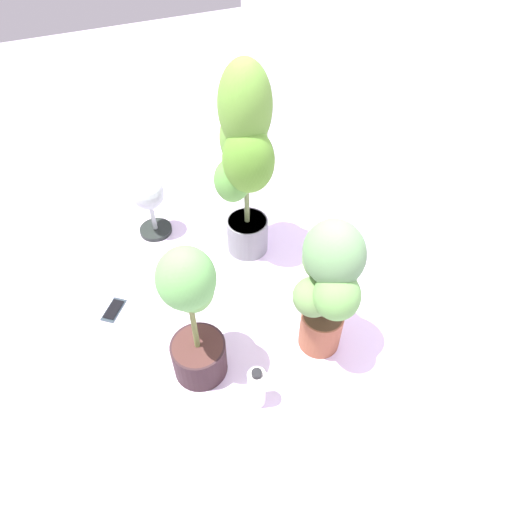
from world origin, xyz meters
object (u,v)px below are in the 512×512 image
nutrient_bottle (257,388)px  potted_plant_back_left (245,153)px  cell_phone (114,310)px  floor_fan (149,199)px  potted_plant_front_right (192,310)px  potted_plant_back_right (328,282)px

nutrient_bottle → potted_plant_back_left: bearing=159.3°
cell_phone → floor_fan: size_ratio=0.44×
potted_plant_front_right → potted_plant_back_left: bearing=141.1°
potted_plant_back_left → floor_fan: bearing=-128.4°
potted_plant_front_right → nutrient_bottle: 0.41m
potted_plant_front_right → potted_plant_back_left: (-0.58, 0.47, 0.22)m
floor_fan → cell_phone: bearing=26.0°
potted_plant_front_right → floor_fan: size_ratio=2.01×
potted_plant_back_left → cell_phone: potted_plant_back_left is taller
potted_plant_back_left → floor_fan: size_ratio=2.91×
cell_phone → nutrient_bottle: nutrient_bottle is taller
potted_plant_back_right → potted_plant_back_left: (-0.69, -0.05, 0.18)m
potted_plant_back_right → cell_phone: bearing=-125.0°
potted_plant_back_right → potted_plant_back_left: size_ratio=0.69×
potted_plant_back_left → nutrient_bottle: potted_plant_back_left is taller
potted_plant_back_left → cell_phone: 0.98m
potted_plant_back_right → floor_fan: size_ratio=2.01×
cell_phone → nutrient_bottle: size_ratio=0.67×
potted_plant_back_left → nutrient_bottle: bearing=-20.7°
potted_plant_back_right → floor_fan: bearing=-155.5°
potted_plant_front_right → nutrient_bottle: size_ratio=3.07×
floor_fan → nutrient_bottle: 1.18m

